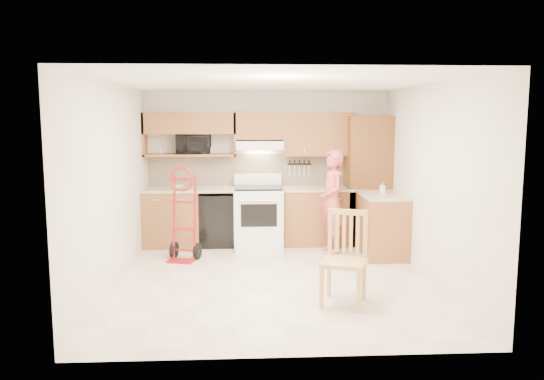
{
  "coord_description": "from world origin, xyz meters",
  "views": [
    {
      "loc": [
        -0.38,
        -6.64,
        2.08
      ],
      "look_at": [
        0.0,
        0.5,
        1.1
      ],
      "focal_mm": 35.18,
      "sensor_mm": 36.0,
      "label": 1
    }
  ],
  "objects": [
    {
      "name": "countertop_return",
      "position": [
        1.7,
        1.15,
        0.92
      ],
      "size": [
        0.63,
        1.0,
        0.04
      ],
      "primitive_type": "cube",
      "color": "#BAAB8D",
      "rests_on": "cab_return_right"
    },
    {
      "name": "wall_front",
      "position": [
        0.0,
        -2.26,
        1.25
      ],
      "size": [
        4.0,
        0.02,
        2.5
      ],
      "primitive_type": "cube",
      "color": "white",
      "rests_on": "ground"
    },
    {
      "name": "wall_left",
      "position": [
        -2.01,
        0.0,
        1.25
      ],
      "size": [
        0.02,
        4.5,
        2.5
      ],
      "primitive_type": "cube",
      "color": "white",
      "rests_on": "ground"
    },
    {
      "name": "wall_right",
      "position": [
        2.01,
        0.0,
        1.25
      ],
      "size": [
        0.02,
        4.5,
        2.5
      ],
      "primitive_type": "cube",
      "color": "white",
      "rests_on": "ground"
    },
    {
      "name": "upper_cab_center",
      "position": [
        -0.12,
        2.08,
        1.94
      ],
      "size": [
        0.76,
        0.33,
        0.44
      ],
      "primitive_type": "cube",
      "color": "#9D683C",
      "rests_on": "wall_back"
    },
    {
      "name": "lower_cab_left",
      "position": [
        -1.55,
        1.95,
        0.45
      ],
      "size": [
        0.9,
        0.6,
        0.9
      ],
      "primitive_type": "cube",
      "color": "#9D683C",
      "rests_on": "ground"
    },
    {
      "name": "lower_cab_right",
      "position": [
        0.83,
        1.95,
        0.45
      ],
      "size": [
        1.14,
        0.6,
        0.9
      ],
      "primitive_type": "cube",
      "color": "#9D683C",
      "rests_on": "ground"
    },
    {
      "name": "microwave",
      "position": [
        -1.2,
        2.08,
        1.65
      ],
      "size": [
        0.61,
        0.46,
        0.31
      ],
      "primitive_type": "imported",
      "rotation": [
        0.0,
        0.0,
        0.13
      ],
      "color": "black",
      "rests_on": "upper_shelf_mw"
    },
    {
      "name": "upper_cab_right",
      "position": [
        0.83,
        2.08,
        1.8
      ],
      "size": [
        1.14,
        0.33,
        0.7
      ],
      "primitive_type": "cube",
      "color": "#9D683C",
      "rests_on": "wall_back"
    },
    {
      "name": "dishwasher",
      "position": [
        -0.8,
        1.95,
        0.42
      ],
      "size": [
        0.6,
        0.6,
        0.85
      ],
      "primitive_type": "cube",
      "color": "black",
      "rests_on": "ground"
    },
    {
      "name": "bowl",
      "position": [
        -1.44,
        1.95,
        0.96
      ],
      "size": [
        0.2,
        0.2,
        0.05
      ],
      "primitive_type": "imported",
      "rotation": [
        0.0,
        0.0,
        -0.03
      ],
      "color": "white",
      "rests_on": "countertop_left"
    },
    {
      "name": "upper_cab_left",
      "position": [
        -1.25,
        2.08,
        1.98
      ],
      "size": [
        1.5,
        0.33,
        0.34
      ],
      "primitive_type": "cube",
      "color": "#9D683C",
      "rests_on": "wall_back"
    },
    {
      "name": "pantry_tall",
      "position": [
        1.65,
        1.95,
        1.05
      ],
      "size": [
        0.7,
        0.6,
        2.1
      ],
      "primitive_type": "cube",
      "color": "brown",
      "rests_on": "ground"
    },
    {
      "name": "hand_truck",
      "position": [
        -1.28,
        1.01,
        0.62
      ],
      "size": [
        0.58,
        0.56,
        1.24
      ],
      "primitive_type": null,
      "rotation": [
        0.0,
        0.0,
        -0.26
      ],
      "color": "maroon",
      "rests_on": "ground"
    },
    {
      "name": "person",
      "position": [
        0.97,
        1.35,
        0.8
      ],
      "size": [
        0.47,
        0.63,
        1.59
      ],
      "primitive_type": "imported",
      "rotation": [
        0.0,
        0.0,
        -1.41
      ],
      "color": "#CF5151",
      "rests_on": "ground"
    },
    {
      "name": "range_hood",
      "position": [
        -0.12,
        2.02,
        1.63
      ],
      "size": [
        0.76,
        0.46,
        0.14
      ],
      "primitive_type": "cube",
      "color": "white",
      "rests_on": "wall_back"
    },
    {
      "name": "range",
      "position": [
        -0.15,
        1.78,
        0.57
      ],
      "size": [
        0.78,
        1.03,
        1.15
      ],
      "primitive_type": null,
      "color": "white",
      "rests_on": "ground"
    },
    {
      "name": "floor",
      "position": [
        0.0,
        0.0,
        -0.01
      ],
      "size": [
        4.0,
        4.5,
        0.02
      ],
      "primitive_type": "cube",
      "color": "beige",
      "rests_on": "ground"
    },
    {
      "name": "upper_shelf_mw",
      "position": [
        -1.25,
        2.08,
        1.47
      ],
      "size": [
        1.5,
        0.33,
        0.04
      ],
      "primitive_type": "cube",
      "color": "#9D683C",
      "rests_on": "wall_back"
    },
    {
      "name": "cab_return_right",
      "position": [
        1.7,
        1.15,
        0.45
      ],
      "size": [
        0.6,
        1.0,
        0.9
      ],
      "primitive_type": "cube",
      "color": "#9D683C",
      "rests_on": "ground"
    },
    {
      "name": "ceiling",
      "position": [
        0.0,
        0.0,
        2.51
      ],
      "size": [
        4.0,
        4.5,
        0.02
      ],
      "primitive_type": "cube",
      "color": "white",
      "rests_on": "ground"
    },
    {
      "name": "knife_strip",
      "position": [
        0.55,
        2.21,
        1.24
      ],
      "size": [
        0.4,
        0.05,
        0.29
      ],
      "primitive_type": null,
      "color": "black",
      "rests_on": "backsplash"
    },
    {
      "name": "soap_bottle",
      "position": [
        1.7,
        1.19,
        1.03
      ],
      "size": [
        0.09,
        0.09,
        0.17
      ],
      "primitive_type": "imported",
      "rotation": [
        0.0,
        0.0,
        -0.13
      ],
      "color": "white",
      "rests_on": "countertop_return"
    },
    {
      "name": "dining_chair",
      "position": [
        0.72,
        -0.95,
        0.52
      ],
      "size": [
        0.62,
        0.64,
        1.04
      ],
      "primitive_type": null,
      "rotation": [
        0.0,
        0.0,
        -0.36
      ],
      "color": "tan",
      "rests_on": "ground"
    },
    {
      "name": "backsplash",
      "position": [
        0.0,
        2.23,
        1.2
      ],
      "size": [
        3.92,
        0.03,
        0.55
      ],
      "primitive_type": "cube",
      "color": "beige",
      "rests_on": "wall_back"
    },
    {
      "name": "countertop_left",
      "position": [
        -1.25,
        1.95,
        0.92
      ],
      "size": [
        1.5,
        0.63,
        0.04
      ],
      "primitive_type": "cube",
      "color": "#BAAB8D",
      "rests_on": "lower_cab_left"
    },
    {
      "name": "wall_back",
      "position": [
        0.0,
        2.26,
        1.25
      ],
      "size": [
        4.0,
        0.02,
        2.5
      ],
      "primitive_type": "cube",
      "color": "white",
      "rests_on": "ground"
    },
    {
      "name": "countertop_right",
      "position": [
        0.83,
        1.95,
        0.92
      ],
      "size": [
        1.14,
        0.63,
        0.04
      ],
      "primitive_type": "cube",
      "color": "#BAAB8D",
      "rests_on": "lower_cab_right"
    }
  ]
}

